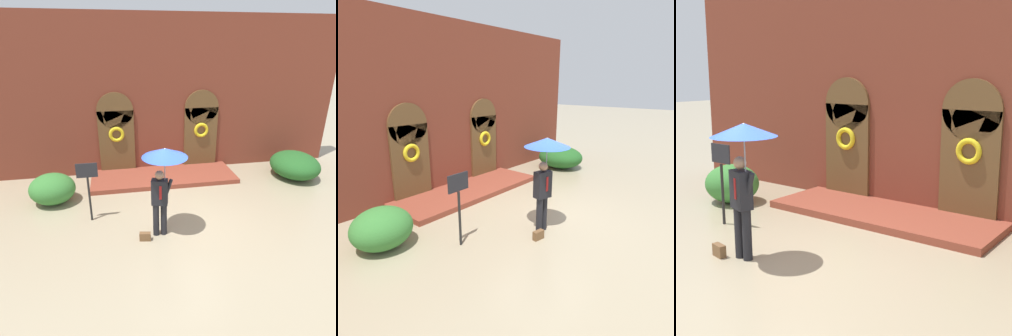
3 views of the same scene
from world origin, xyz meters
TOP-DOWN VIEW (x-y plane):
  - ground_plane at (0.00, 0.00)m, footprint 80.00×80.00m
  - building_facade at (-0.00, 4.15)m, footprint 14.00×2.30m
  - person_with_umbrella at (-0.58, -0.34)m, footprint 1.10×1.10m
  - handbag at (-1.10, -0.54)m, footprint 0.30×0.17m
  - sign_post at (-2.47, 0.68)m, footprint 0.56×0.06m
  - shrub_left at (-3.68, 1.93)m, footprint 1.39×1.25m
  - shrub_right at (4.79, 2.37)m, footprint 1.69×1.95m

SIDE VIEW (x-z plane):
  - ground_plane at x=0.00m, z-range 0.00..0.00m
  - handbag at x=-1.10m, z-range 0.00..0.22m
  - shrub_right at x=4.79m, z-range 0.00..0.94m
  - shrub_left at x=-3.68m, z-range 0.00..0.94m
  - sign_post at x=-2.47m, z-range 0.30..2.02m
  - person_with_umbrella at x=-0.58m, z-range 0.73..3.09m
  - building_facade at x=0.00m, z-range -0.12..5.48m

